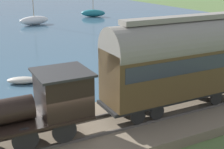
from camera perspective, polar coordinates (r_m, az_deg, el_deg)
ground_plane at (r=14.30m, az=-8.12°, el=-12.58°), size 200.00×200.00×0.00m
rail_embankment at (r=14.26m, az=-8.30°, el=-11.55°), size 5.32×56.00×0.60m
steam_locomotive at (r=13.10m, az=-13.98°, el=-5.20°), size 2.28×6.32×3.12m
passenger_coach at (r=15.95m, az=12.37°, el=3.00°), size 2.22×8.37×4.69m
sailboat_white at (r=46.87m, az=-14.03°, el=9.62°), size 2.07×4.53×8.15m
sailboat_teal at (r=54.02m, az=-3.47°, el=11.17°), size 3.13×4.22×6.98m
rowboat_mid_harbor at (r=22.18m, az=-16.02°, el=-1.01°), size 1.66×2.30×0.45m
rowboat_off_pier at (r=23.74m, az=-10.02°, el=0.53°), size 2.66×2.06×0.32m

